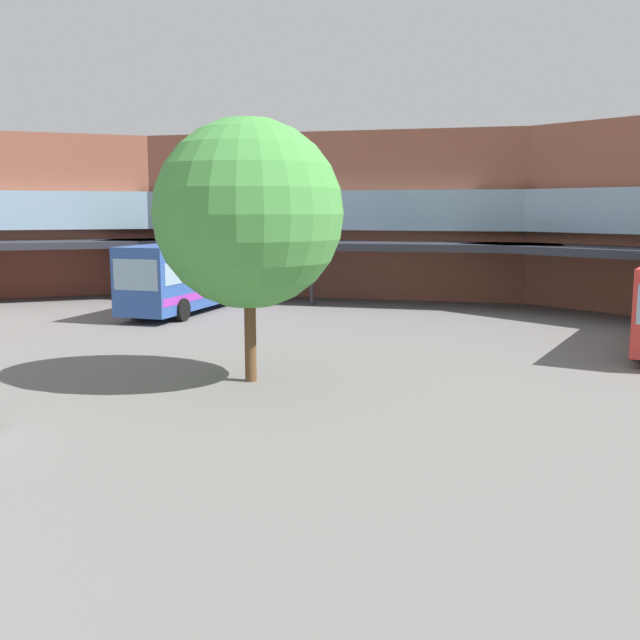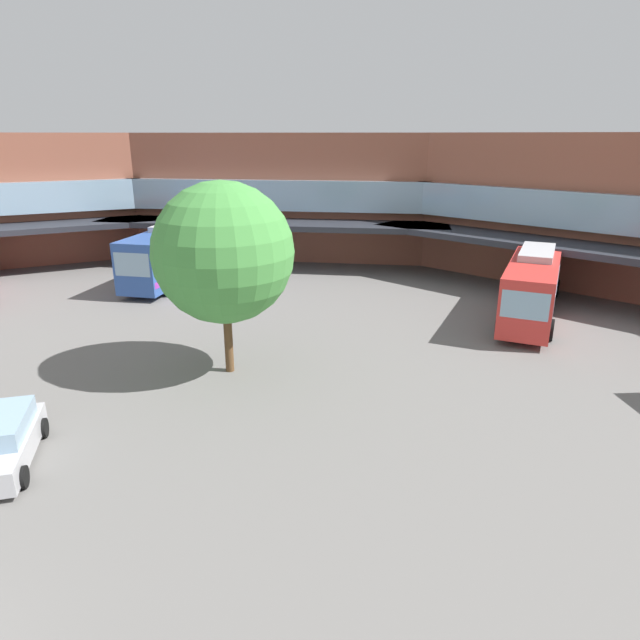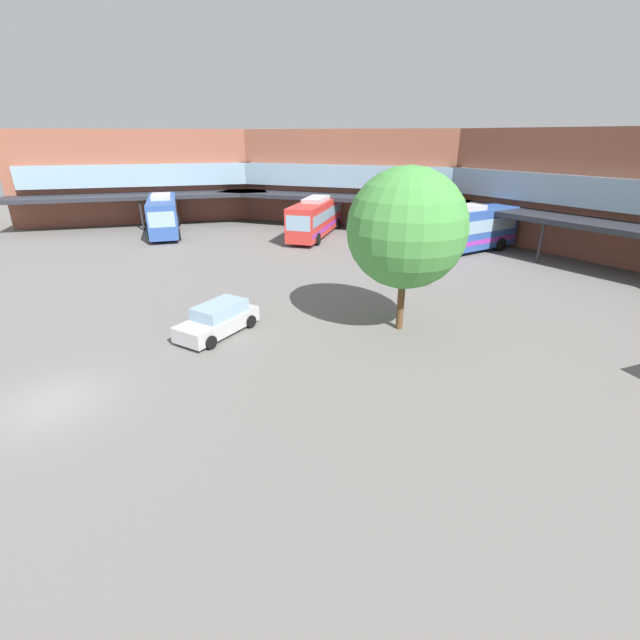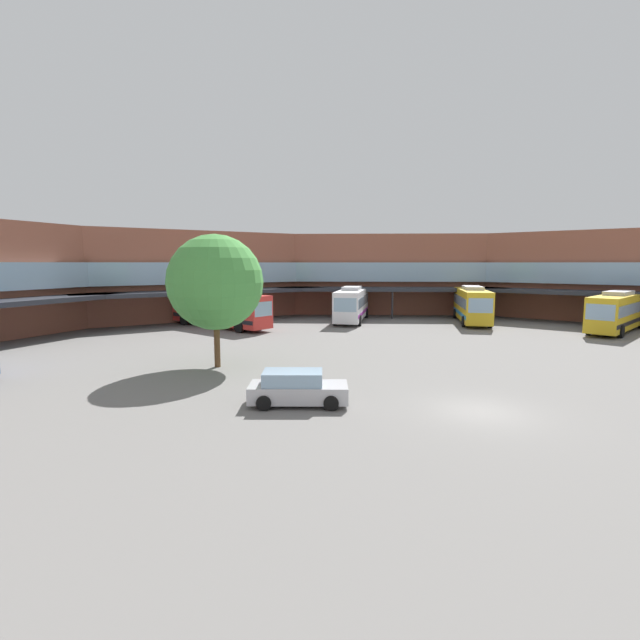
% 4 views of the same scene
% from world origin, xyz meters
% --- Properties ---
extents(station_building, '(87.50, 56.07, 9.82)m').
position_xyz_m(station_building, '(-0.00, 21.72, 4.93)').
color(station_building, '#93543F').
rests_on(station_building, ground).
extents(bus_0, '(5.26, 12.27, 3.94)m').
position_xyz_m(bus_0, '(-14.35, 27.44, 1.99)').
color(bus_0, '#2D519E').
rests_on(bus_0, ground).
extents(plaza_tree, '(5.74, 5.74, 8.04)m').
position_xyz_m(plaza_tree, '(-2.06, 15.60, 5.16)').
color(plaza_tree, brown).
rests_on(plaza_tree, ground).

